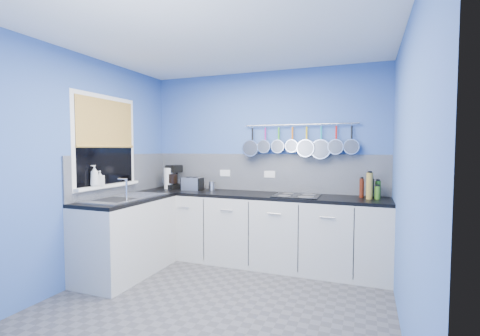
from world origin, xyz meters
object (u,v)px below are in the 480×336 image
Objects in this scene: soap_bottle_b at (100,178)px; paper_towel at (169,178)px; soap_bottle_a at (95,176)px; hob at (297,196)px; toaster at (192,184)px; coffee_maker at (173,177)px; canister at (212,186)px.

soap_bottle_b is 1.12m from paper_towel.
soap_bottle_a is 0.45× the size of hob.
coffee_maker is at bearing 164.63° from toaster.
canister is at bearing 55.58° from soap_bottle_a.
hob is at bearing -3.06° from paper_towel.
canister is at bearing 19.31° from coffee_maker.
coffee_maker reaches higher than canister.
paper_towel is 0.66m from canister.
canister is (0.26, 0.08, -0.03)m from toaster.
coffee_maker reaches higher than toaster.
coffee_maker is at bearing 77.57° from soap_bottle_b.
coffee_maker is at bearing 36.51° from paper_towel.
canister is 0.22× the size of hob.
paper_towel is at bearing 79.76° from soap_bottle_b.
soap_bottle_b is 0.58× the size of paper_towel.
paper_towel is 0.88× the size of coffee_maker.
toaster is at bearing 177.03° from hob.
hob is (1.86, -0.10, -0.14)m from paper_towel.
soap_bottle_b reaches higher than canister.
coffee_maker reaches higher than soap_bottle_b.
coffee_maker is (0.25, 1.14, -0.07)m from soap_bottle_b.
soap_bottle_b is 0.51× the size of coffee_maker.
toaster is at bearing -162.15° from canister.
soap_bottle_a is 0.89× the size of toaster.
toaster is 1.47m from hob.
paper_towel is at bearing -126.21° from coffee_maker.
soap_bottle_a is 1.39× the size of soap_bottle_b.
coffee_maker is 0.36m from toaster.
soap_bottle_a is 0.71× the size of coffee_maker.
canister is at bearing 5.25° from paper_towel.
coffee_maker is 1.82m from hob.
paper_towel is 1.87m from hob.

